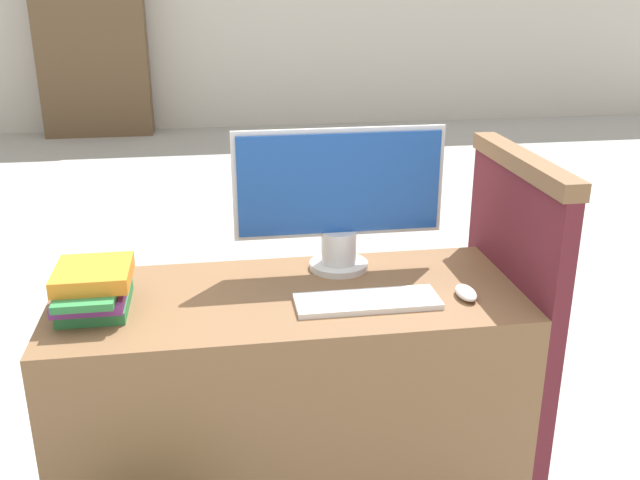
# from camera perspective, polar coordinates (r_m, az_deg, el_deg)

# --- Properties ---
(desk) EXTENTS (1.34, 0.56, 0.75)m
(desk) POSITION_cam_1_polar(r_m,az_deg,el_deg) (2.23, -2.45, -13.07)
(desk) COLOR brown
(desk) RESTS_ON ground_plane
(carrel_divider) EXTENTS (0.07, 0.63, 1.12)m
(carrel_divider) POSITION_cam_1_polar(r_m,az_deg,el_deg) (2.33, 14.74, -6.67)
(carrel_divider) COLOR #5B1E28
(carrel_divider) RESTS_ON ground_plane
(monitor) EXTENTS (0.64, 0.18, 0.44)m
(monitor) POSITION_cam_1_polar(r_m,az_deg,el_deg) (2.15, 1.55, 3.43)
(monitor) COLOR silver
(monitor) RESTS_ON desk
(keyboard) EXTENTS (0.40, 0.14, 0.02)m
(keyboard) POSITION_cam_1_polar(r_m,az_deg,el_deg) (1.99, 3.80, -4.92)
(keyboard) COLOR white
(keyboard) RESTS_ON desk
(mouse) EXTENTS (0.05, 0.11, 0.03)m
(mouse) POSITION_cam_1_polar(r_m,az_deg,el_deg) (2.06, 11.59, -4.15)
(mouse) COLOR white
(mouse) RESTS_ON desk
(book_stack) EXTENTS (0.20, 0.29, 0.13)m
(book_stack) POSITION_cam_1_polar(r_m,az_deg,el_deg) (2.03, -17.71, -3.70)
(book_stack) COLOR #2D7F42
(book_stack) RESTS_ON desk
(bookshelf_far) EXTENTS (1.11, 0.32, 2.09)m
(bookshelf_far) POSITION_cam_1_polar(r_m,az_deg,el_deg) (7.97, -17.86, 15.40)
(bookshelf_far) COLOR brown
(bookshelf_far) RESTS_ON ground_plane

